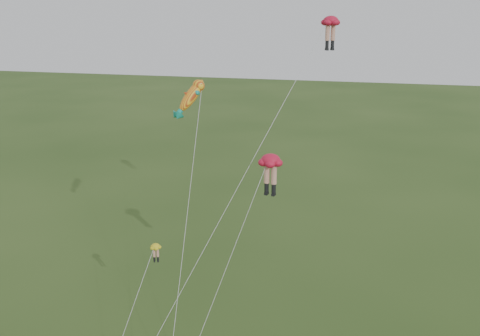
# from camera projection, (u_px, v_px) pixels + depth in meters

# --- Properties ---
(legs_kite_red_high) EXTENTS (11.02, 14.12, 21.89)m
(legs_kite_red_high) POSITION_uv_depth(u_px,v_px,m) (327.00, 30.00, 37.21)
(legs_kite_red_high) COLOR red
(legs_kite_red_high) RESTS_ON ground
(legs_kite_red_mid) EXTENTS (5.07, 7.95, 13.32)m
(legs_kite_red_mid) POSITION_uv_depth(u_px,v_px,m) (270.00, 165.00, 34.72)
(legs_kite_red_mid) COLOR red
(legs_kite_red_mid) RESTS_ON ground
(legs_kite_yellow) EXTENTS (2.12, 5.35, 7.37)m
(legs_kite_yellow) POSITION_uv_depth(u_px,v_px,m) (152.00, 257.00, 35.36)
(legs_kite_yellow) COLOR yellow
(legs_kite_yellow) RESTS_ON ground
(fish_kite) EXTENTS (2.35, 9.88, 17.89)m
(fish_kite) POSITION_uv_depth(u_px,v_px,m) (191.00, 97.00, 36.82)
(fish_kite) COLOR yellow
(fish_kite) RESTS_ON ground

